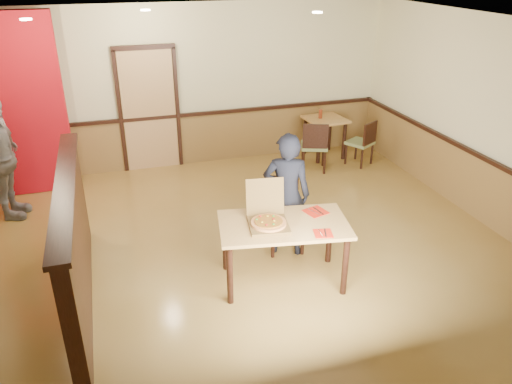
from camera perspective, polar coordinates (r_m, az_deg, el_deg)
floor at (r=6.35m, az=-0.54°, el=-7.80°), size 7.00×7.00×0.00m
ceiling at (r=5.35m, az=-0.67°, el=18.12°), size 7.00×7.00×0.00m
wall_back at (r=8.97m, az=-7.16°, el=11.85°), size 7.00×0.00×7.00m
wall_right at (r=7.44m, az=26.37°, el=6.53°), size 0.00×7.00×7.00m
wainscot_back at (r=9.21m, az=-6.81°, el=6.06°), size 7.00×0.04×0.90m
chair_rail_back at (r=9.04m, az=-6.94°, el=8.82°), size 7.00×0.06×0.06m
wainscot_right at (r=7.74m, az=24.86°, el=-0.11°), size 0.04×7.00×0.90m
chair_rail_right at (r=7.56m, az=25.39°, el=3.09°), size 0.06×7.00×0.06m
back_door at (r=8.92m, az=-12.11°, el=9.08°), size 0.90×0.06×2.10m
booth_partition at (r=5.63m, az=-19.93°, el=-5.45°), size 0.20×3.10×1.44m
red_accent_panel at (r=8.47m, az=-26.36°, el=8.60°), size 1.60×0.20×2.78m
spot_a at (r=6.97m, az=-24.81°, el=17.49°), size 0.14×0.14×0.02m
spot_b at (r=7.65m, az=-12.52°, el=19.64°), size 0.14×0.14×0.02m
spot_c at (r=7.24m, az=7.03°, el=19.72°), size 0.14×0.14×0.02m
main_table at (r=5.65m, az=3.16°, el=-4.55°), size 1.56×1.06×0.77m
diner_chair at (r=6.42m, az=3.15°, el=-2.10°), size 0.52×0.52×0.95m
side_chair_left at (r=8.78m, az=6.69°, el=5.41°), size 0.58×0.58×0.91m
side_chair_right at (r=9.21m, az=12.13°, el=5.69°), size 0.56×0.56×0.83m
side_table at (r=9.47m, az=7.89°, el=7.33°), size 0.76×0.76×0.75m
diner at (r=6.16m, az=3.51°, el=-0.36°), size 0.69×0.58×1.61m
passerby at (r=7.85m, az=-27.08°, el=3.33°), size 0.65×1.12×1.79m
pizza_box at (r=5.53m, az=1.37°, el=-3.19°), size 0.51×0.57×0.46m
pizza at (r=5.50m, az=1.45°, el=-3.54°), size 0.51×0.51×0.03m
napkin_near at (r=5.43m, az=7.68°, el=-4.70°), size 0.23×0.23×0.01m
napkin_far at (r=5.86m, az=6.84°, el=-2.24°), size 0.29×0.29×0.01m
condiment at (r=9.39m, az=7.38°, el=8.86°), size 0.07×0.07×0.17m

